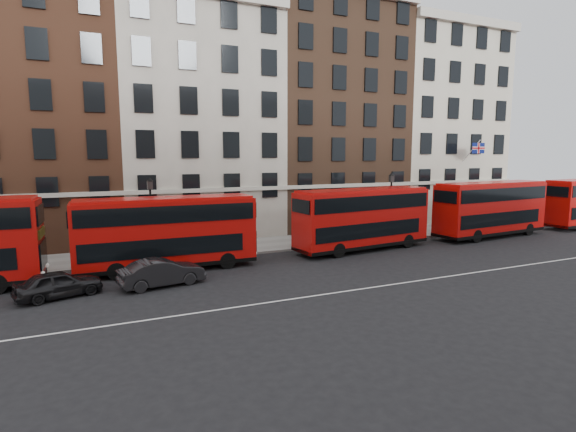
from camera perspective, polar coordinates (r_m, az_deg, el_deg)
name	(u,v)px	position (r m, az deg, el deg)	size (l,w,h in m)	color
ground	(278,288)	(23.76, -1.31, -9.09)	(120.00, 120.00, 0.00)	black
pavement	(222,248)	(33.37, -8.39, -4.08)	(80.00, 5.00, 0.15)	gray
kerb	(232,255)	(31.02, -7.12, -4.95)	(80.00, 0.30, 0.16)	gray
road_centre_line	(294,299)	(22.02, 0.76, -10.46)	(70.00, 0.12, 0.01)	white
building_terrace	(192,115)	(39.88, -12.12, 12.45)	(64.00, 11.95, 22.00)	beige
bus_b	(166,231)	(27.73, -15.19, -1.90)	(10.53, 2.75, 4.40)	#C00C09
bus_c	(362,217)	(32.84, 9.43, -0.18)	(10.85, 3.74, 4.47)	#C00C09
bus_d	(491,208)	(41.25, 24.34, 0.97)	(11.19, 3.54, 4.63)	#C00C09
car_rear	(59,284)	(24.70, -27.11, -7.69)	(1.59, 3.94, 1.34)	black
car_front	(162,272)	(24.80, -15.71, -6.92)	(1.54, 4.41, 1.45)	black
lamp_post_left	(151,215)	(29.99, -16.99, 0.14)	(0.44, 0.44, 5.33)	black
lamp_post_right	(391,202)	(37.10, 12.92, 1.70)	(0.44, 0.44, 5.33)	black
traffic_light	(504,203)	(46.25, 25.73, 1.52)	(0.25, 0.45, 3.27)	black
iron_railings	(214,236)	(35.34, -9.40, -2.48)	(6.60, 0.06, 1.00)	black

